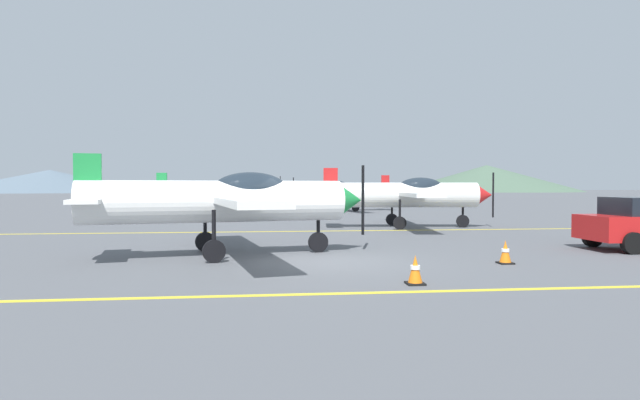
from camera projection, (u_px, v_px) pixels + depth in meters
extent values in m
plane|color=#54565B|center=(325.00, 260.00, 13.52)|extent=(400.00, 400.00, 0.00)
cube|color=yellow|center=(352.00, 293.00, 9.38)|extent=(80.00, 0.16, 0.01)
cube|color=yellow|center=(301.00, 231.00, 22.11)|extent=(80.00, 0.16, 0.01)
cylinder|color=white|center=(217.00, 201.00, 14.24)|extent=(7.28, 2.59, 1.16)
cone|color=#1E8C3F|center=(350.00, 200.00, 15.46)|extent=(0.92, 1.12, 0.99)
cube|color=black|center=(363.00, 200.00, 15.59)|extent=(0.07, 0.13, 2.12)
ellipsoid|color=#1E2833|center=(251.00, 189.00, 14.52)|extent=(2.26, 1.36, 0.95)
cube|color=white|center=(232.00, 199.00, 14.37)|extent=(3.02, 9.35, 0.17)
cube|color=white|center=(88.00, 201.00, 13.22)|extent=(1.28, 2.84, 0.11)
cube|color=#1E8C3F|center=(88.00, 178.00, 13.21)|extent=(0.68, 0.26, 1.27)
cylinder|color=black|center=(318.00, 224.00, 15.17)|extent=(0.11, 0.11, 1.06)
cylinder|color=black|center=(318.00, 242.00, 15.19)|extent=(0.61, 0.24, 0.59)
cylinder|color=black|center=(214.00, 231.00, 13.09)|extent=(0.11, 0.11, 1.06)
cylinder|color=black|center=(214.00, 251.00, 13.10)|extent=(0.61, 0.24, 0.59)
cylinder|color=black|center=(205.00, 224.00, 15.30)|extent=(0.11, 0.11, 1.06)
cylinder|color=black|center=(205.00, 242.00, 15.31)|extent=(0.61, 0.24, 0.59)
cylinder|color=white|center=(400.00, 195.00, 24.11)|extent=(7.27, 1.87, 1.16)
cone|color=red|center=(484.00, 195.00, 24.16)|extent=(0.83, 1.06, 0.99)
cube|color=black|center=(493.00, 195.00, 24.16)|extent=(0.05, 0.13, 2.12)
ellipsoid|color=#1E2833|center=(420.00, 188.00, 24.12)|extent=(2.20, 1.16, 0.95)
cube|color=white|center=(409.00, 194.00, 24.12)|extent=(2.08, 9.38, 0.17)
cube|color=white|center=(331.00, 194.00, 24.08)|extent=(1.01, 2.81, 0.11)
cube|color=red|center=(331.00, 181.00, 24.06)|extent=(0.68, 0.19, 1.27)
cylinder|color=black|center=(463.00, 210.00, 24.17)|extent=(0.11, 0.11, 1.06)
cylinder|color=black|center=(463.00, 221.00, 24.18)|extent=(0.60, 0.19, 0.59)
cylinder|color=black|center=(400.00, 211.00, 22.97)|extent=(0.11, 0.11, 1.06)
cylinder|color=black|center=(400.00, 223.00, 22.98)|extent=(0.60, 0.19, 0.59)
cylinder|color=black|center=(392.00, 209.00, 25.29)|extent=(0.11, 0.11, 1.06)
cylinder|color=black|center=(392.00, 220.00, 25.31)|extent=(0.60, 0.19, 0.59)
cylinder|color=white|center=(213.00, 192.00, 33.20)|extent=(7.27, 1.92, 1.16)
cone|color=#1E8C3F|center=(274.00, 192.00, 33.22)|extent=(0.84, 1.06, 0.99)
cube|color=black|center=(280.00, 192.00, 33.22)|extent=(0.06, 0.13, 2.12)
ellipsoid|color=#1E2833|center=(227.00, 187.00, 33.20)|extent=(2.20, 1.17, 0.95)
cube|color=white|center=(219.00, 192.00, 33.20)|extent=(2.14, 9.38, 0.17)
cube|color=white|center=(162.00, 192.00, 33.19)|extent=(1.03, 2.81, 0.11)
cube|color=#1E8C3F|center=(162.00, 183.00, 33.17)|extent=(0.68, 0.20, 1.27)
cylinder|color=black|center=(258.00, 203.00, 33.24)|extent=(0.11, 0.11, 1.06)
cylinder|color=black|center=(258.00, 211.00, 33.25)|extent=(0.60, 0.19, 0.59)
cylinder|color=black|center=(205.00, 204.00, 32.06)|extent=(0.11, 0.11, 1.06)
cylinder|color=black|center=(205.00, 212.00, 32.08)|extent=(0.60, 0.19, 0.59)
cylinder|color=black|center=(213.00, 203.00, 34.39)|extent=(0.11, 0.11, 1.06)
cylinder|color=black|center=(213.00, 211.00, 34.40)|extent=(0.60, 0.19, 0.59)
cylinder|color=silver|center=(347.00, 191.00, 40.11)|extent=(7.27, 2.69, 1.16)
cone|color=red|center=(299.00, 191.00, 38.83)|extent=(0.94, 1.13, 0.99)
cube|color=black|center=(293.00, 191.00, 38.69)|extent=(0.07, 0.13, 2.12)
ellipsoid|color=#1E2833|center=(336.00, 187.00, 39.79)|extent=(2.27, 1.39, 0.95)
cube|color=silver|center=(342.00, 191.00, 39.97)|extent=(3.15, 9.34, 0.17)
cube|color=silver|center=(385.00, 190.00, 41.17)|extent=(1.32, 2.84, 0.11)
cube|color=red|center=(385.00, 183.00, 41.15)|extent=(0.68, 0.27, 1.27)
cylinder|color=black|center=(311.00, 201.00, 39.17)|extent=(0.11, 0.11, 1.06)
cylinder|color=black|center=(311.00, 208.00, 39.19)|extent=(0.61, 0.25, 0.59)
cylinder|color=black|center=(344.00, 200.00, 41.30)|extent=(0.11, 0.11, 1.06)
cylinder|color=black|center=(344.00, 206.00, 41.31)|extent=(0.61, 0.25, 0.59)
cylinder|color=black|center=(356.00, 201.00, 39.10)|extent=(0.11, 0.11, 1.06)
cylinder|color=black|center=(356.00, 208.00, 39.11)|extent=(0.61, 0.25, 0.59)
cylinder|color=black|center=(632.00, 243.00, 14.73)|extent=(0.64, 0.22, 0.64)
cylinder|color=black|center=(593.00, 237.00, 16.52)|extent=(0.64, 0.22, 0.64)
cube|color=black|center=(505.00, 263.00, 12.96)|extent=(0.36, 0.36, 0.04)
cone|color=orange|center=(505.00, 251.00, 12.95)|extent=(0.29, 0.29, 0.55)
cylinder|color=white|center=(505.00, 250.00, 12.95)|extent=(0.20, 0.20, 0.08)
cube|color=black|center=(415.00, 283.00, 10.24)|extent=(0.36, 0.36, 0.04)
cone|color=orange|center=(415.00, 269.00, 10.24)|extent=(0.29, 0.29, 0.55)
cylinder|color=white|center=(415.00, 267.00, 10.24)|extent=(0.20, 0.20, 0.08)
cone|color=slate|center=(50.00, 181.00, 155.55)|extent=(58.97, 58.97, 6.76)
cone|color=#4C6651|center=(486.00, 178.00, 173.47)|extent=(60.85, 60.85, 8.90)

